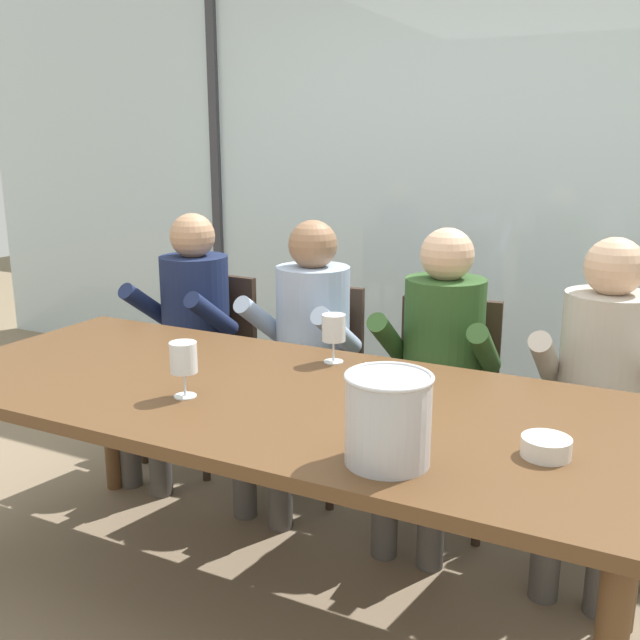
# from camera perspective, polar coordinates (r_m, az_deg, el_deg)

# --- Properties ---
(ground) EXTENTS (14.00, 14.00, 0.00)m
(ground) POSITION_cam_1_polar(r_m,az_deg,el_deg) (3.42, 5.07, -12.64)
(ground) COLOR #847056
(window_glass_panel) EXTENTS (7.55, 0.03, 2.60)m
(window_glass_panel) POSITION_cam_1_polar(r_m,az_deg,el_deg) (4.20, 11.72, 10.59)
(window_glass_panel) COLOR silver
(window_glass_panel) RESTS_ON ground
(window_mullion_left) EXTENTS (0.06, 0.06, 2.60)m
(window_mullion_left) POSITION_cam_1_polar(r_m,az_deg,el_deg) (4.91, -8.15, 11.22)
(window_mullion_left) COLOR #38383D
(window_mullion_left) RESTS_ON ground
(hillside_vineyard) EXTENTS (13.55, 2.40, 1.81)m
(hillside_vineyard) POSITION_cam_1_polar(r_m,az_deg,el_deg) (8.25, 19.40, 8.98)
(hillside_vineyard) COLOR #477A38
(hillside_vineyard) RESTS_ON ground
(dining_table) EXTENTS (2.35, 1.00, 0.77)m
(dining_table) POSITION_cam_1_polar(r_m,az_deg,el_deg) (2.32, -3.97, -7.21)
(dining_table) COLOR brown
(dining_table) RESTS_ON ground
(chair_near_curtain) EXTENTS (0.46, 0.46, 0.89)m
(chair_near_curtain) POSITION_cam_1_polar(r_m,az_deg,el_deg) (3.60, -8.84, -2.48)
(chair_near_curtain) COLOR #332319
(chair_near_curtain) RESTS_ON ground
(chair_left_of_center) EXTENTS (0.49, 0.49, 0.89)m
(chair_left_of_center) POSITION_cam_1_polar(r_m,az_deg,el_deg) (3.29, -0.65, -3.89)
(chair_left_of_center) COLOR #332319
(chair_left_of_center) RESTS_ON ground
(chair_center) EXTENTS (0.50, 0.50, 0.89)m
(chair_center) POSITION_cam_1_polar(r_m,az_deg,el_deg) (3.07, 9.82, -5.48)
(chair_center) COLOR #332319
(chair_center) RESTS_ON ground
(chair_right_of_center) EXTENTS (0.45, 0.45, 0.89)m
(chair_right_of_center) POSITION_cam_1_polar(r_m,az_deg,el_deg) (2.96, 22.15, -7.11)
(chair_right_of_center) COLOR #332319
(chair_right_of_center) RESTS_ON ground
(person_navy_polo) EXTENTS (0.47, 0.62, 1.21)m
(person_navy_polo) POSITION_cam_1_polar(r_m,az_deg,el_deg) (3.42, -10.59, -0.40)
(person_navy_polo) COLOR #192347
(person_navy_polo) RESTS_ON ground
(person_pale_blue_shirt) EXTENTS (0.48, 0.63, 1.21)m
(person_pale_blue_shirt) POSITION_cam_1_polar(r_m,az_deg,el_deg) (3.09, -1.31, -1.74)
(person_pale_blue_shirt) COLOR #9EB2D1
(person_pale_blue_shirt) RESTS_ON ground
(person_olive_shirt) EXTENTS (0.47, 0.62, 1.21)m
(person_olive_shirt) POSITION_cam_1_polar(r_m,az_deg,el_deg) (2.87, 9.27, -3.20)
(person_olive_shirt) COLOR #2D5123
(person_olive_shirt) RESTS_ON ground
(person_beige_jumper) EXTENTS (0.46, 0.61, 1.21)m
(person_beige_jumper) POSITION_cam_1_polar(r_m,az_deg,el_deg) (2.76, 21.33, -4.73)
(person_beige_jumper) COLOR #B7AD9E
(person_beige_jumper) RESTS_ON ground
(ice_bucket_primary) EXTENTS (0.22, 0.22, 0.23)m
(ice_bucket_primary) POSITION_cam_1_polar(r_m,az_deg,el_deg) (1.77, 5.41, -7.70)
(ice_bucket_primary) COLOR #B7B7BC
(ice_bucket_primary) RESTS_ON dining_table
(tasting_bowl) EXTENTS (0.12, 0.12, 0.05)m
(tasting_bowl) POSITION_cam_1_polar(r_m,az_deg,el_deg) (1.91, 17.46, -9.56)
(tasting_bowl) COLOR silver
(tasting_bowl) RESTS_ON dining_table
(wine_glass_by_left_taster) EXTENTS (0.08, 0.08, 0.17)m
(wine_glass_by_left_taster) POSITION_cam_1_polar(r_m,az_deg,el_deg) (2.23, -10.75, -3.02)
(wine_glass_by_left_taster) COLOR silver
(wine_glass_by_left_taster) RESTS_ON dining_table
(wine_glass_near_bucket) EXTENTS (0.08, 0.08, 0.17)m
(wine_glass_near_bucket) POSITION_cam_1_polar(r_m,az_deg,el_deg) (2.53, 1.09, -0.80)
(wine_glass_near_bucket) COLOR silver
(wine_glass_near_bucket) RESTS_ON dining_table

